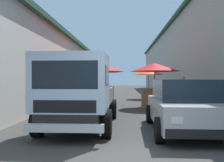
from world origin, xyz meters
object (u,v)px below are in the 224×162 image
Objects in this scene: fruit_stall_far_left at (154,73)px; vendor_by_crates at (183,93)px; fruit_stall_near_right at (98,74)px; delivery_truck at (78,94)px; hatchback_car at (184,105)px; parked_scooter at (164,96)px; fruit_stall_far_right at (96,73)px; fruit_stall_near_left at (149,75)px.

vendor_by_crates is (-2.66, -0.83, -0.87)m from fruit_stall_far_left.
fruit_stall_far_left is 1.08× the size of fruit_stall_near_right.
delivery_truck is 4.81m from vendor_by_crates.
fruit_stall_near_right is 0.46× the size of delivery_truck.
delivery_truck is at bearing 94.43° from hatchback_car.
parked_scooter is at bearing -37.20° from fruit_stall_near_right.
delivery_truck is (-3.77, 0.15, -0.67)m from fruit_stall_near_right.
fruit_stall_near_right is at bearing -2.28° from delivery_truck.
fruit_stall_far_left is at bearing 160.71° from parked_scooter.
vendor_by_crates is (-4.54, -4.00, -0.93)m from fruit_stall_far_right.
fruit_stall_far_left reaches higher than vendor_by_crates.
vendor_by_crates is 0.97× the size of parked_scooter.
fruit_stall_far_left is 1.50× the size of parked_scooter.
fruit_stall_far_left is 5.69m from hatchback_car.
hatchback_car is 2.38× the size of parked_scooter.
hatchback_car is 3.00m from vendor_by_crates.
fruit_stall_far_left is at bearing 17.27° from vendor_by_crates.
fruit_stall_near_right is (-3.93, -0.53, -0.14)m from fruit_stall_far_right.
delivery_truck is at bearing 164.94° from fruit_stall_near_left.
fruit_stall_far_right is 1.77× the size of vendor_by_crates.
delivery_truck reaches higher than parked_scooter.
hatchback_car reaches higher than parked_scooter.
fruit_stall_near_left is at bearing -41.62° from fruit_stall_far_right.
fruit_stall_near_left is 0.96× the size of fruit_stall_far_left.
delivery_truck is at bearing 156.29° from parked_scooter.
fruit_stall_near_left reaches higher than vendor_by_crates.
fruit_stall_far_left reaches higher than hatchback_car.
fruit_stall_near_left is at bearing -15.06° from delivery_truck.
parked_scooter is at bearing -79.38° from fruit_stall_far_right.
vendor_by_crates is (2.93, -0.63, 0.18)m from hatchback_car.
fruit_stall_near_right is (-7.89, 2.99, -0.06)m from fruit_stall_near_left.
hatchback_car is at bearing -141.27° from fruit_stall_near_right.
fruit_stall_near_left is 8.44m from fruit_stall_near_right.
fruit_stall_far_right is at bearing 41.41° from vendor_by_crates.
fruit_stall_far_left is at bearing -52.14° from fruit_stall_near_right.
fruit_stall_far_right is at bearing 24.29° from hatchback_car.
fruit_stall_far_right reaches higher than delivery_truck.
vendor_by_crates is 5.33m from parked_scooter.
fruit_stall_near_left is 1.48× the size of vendor_by_crates.
hatchback_car is (-11.43, 0.15, -1.04)m from fruit_stall_near_left.
fruit_stall_near_left is 8.56m from vendor_by_crates.
delivery_truck is 9.27m from parked_scooter.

